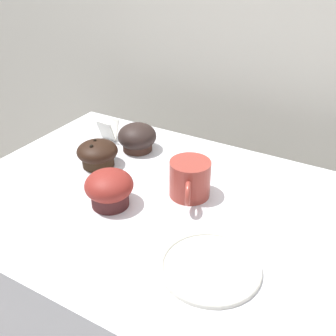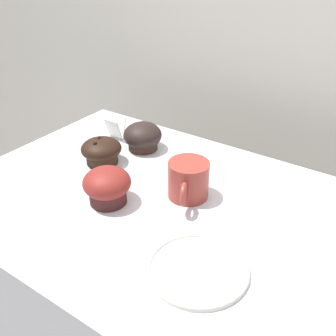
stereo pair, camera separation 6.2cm
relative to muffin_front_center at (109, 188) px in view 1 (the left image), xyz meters
The scene contains 7 objects.
wall_back 0.68m from the muffin_front_center, 78.95° to the left, with size 3.20×0.10×1.80m, color beige.
muffin_front_center is the anchor object (origin of this frame).
muffin_back_left 0.18m from the muffin_front_center, 136.86° to the left, with size 0.10×0.10×0.07m.
muffin_back_right 0.25m from the muffin_front_center, 110.45° to the left, with size 0.10×0.10×0.07m.
coffee_cup 0.17m from the muffin_front_center, 41.94° to the left, with size 0.09×0.13×0.08m.
serving_plate 0.28m from the muffin_front_center, 14.15° to the right, with size 0.18×0.18×0.01m.
price_card 0.31m from the muffin_front_center, 127.82° to the left, with size 0.05×0.04×0.06m.
Camera 1 is at (0.32, -0.60, 1.39)m, focal length 42.00 mm.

